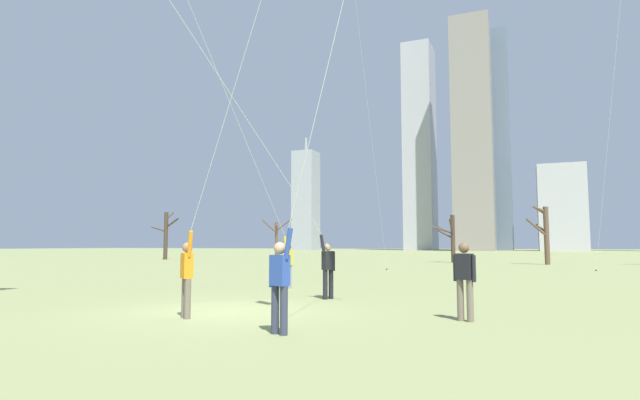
{
  "coord_description": "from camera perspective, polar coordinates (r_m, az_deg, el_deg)",
  "views": [
    {
      "loc": [
        6.67,
        -10.37,
        1.57
      ],
      "look_at": [
        0.0,
        6.0,
        3.15
      ],
      "focal_mm": 28.21,
      "sensor_mm": 36.0,
      "label": 1
    }
  ],
  "objects": [
    {
      "name": "ground_plane",
      "position": [
        12.43,
        -10.74,
        -12.28
      ],
      "size": [
        400.0,
        400.0,
        0.0
      ],
      "primitive_type": "plane",
      "color": "#848E56"
    },
    {
      "name": "kite_flyer_midfield_center_white",
      "position": [
        8.5,
        0.12,
        10.38
      ],
      "size": [
        7.02,
        3.55,
        20.49
      ],
      "color": "#33384C",
      "rests_on": "ground"
    },
    {
      "name": "kite_flyer_midfield_right_teal",
      "position": [
        13.44,
        -3.04,
        -1.42
      ],
      "size": [
        3.65,
        15.17,
        14.65
      ],
      "color": "black",
      "rests_on": "ground"
    },
    {
      "name": "kite_flyer_far_back_purple",
      "position": [
        16.94,
        -6.69,
        0.47
      ],
      "size": [
        2.29,
        13.29,
        19.19
      ],
      "color": "gray",
      "rests_on": "ground"
    },
    {
      "name": "kite_flyer_foreground_left_blue",
      "position": [
        10.75,
        -12.81,
        -0.87
      ],
      "size": [
        5.15,
        2.47,
        11.32
      ],
      "color": "#726656",
      "rests_on": "ground"
    },
    {
      "name": "bystander_strolling_midfield",
      "position": [
        10.95,
        16.08,
        -8.4
      ],
      "size": [
        0.48,
        0.32,
        1.62
      ],
      "color": "#726656",
      "rests_on": "ground"
    },
    {
      "name": "bare_tree_rightmost",
      "position": [
        57.41,
        -17.05,
        -3.67
      ],
      "size": [
        2.76,
        2.8,
        5.23
      ],
      "color": "#423326",
      "rests_on": "ground"
    },
    {
      "name": "bare_tree_right_of_center",
      "position": [
        52.23,
        -4.97,
        -4.31
      ],
      "size": [
        2.91,
        2.27,
        4.26
      ],
      "color": "brown",
      "rests_on": "ground"
    },
    {
      "name": "bare_tree_far_right_edge",
      "position": [
        44.39,
        24.18,
        -3.4
      ],
      "size": [
        1.76,
        2.02,
        4.84
      ],
      "color": "brown",
      "rests_on": "ground"
    },
    {
      "name": "bare_tree_leftmost",
      "position": [
        46.78,
        14.69,
        -4.09
      ],
      "size": [
        1.93,
        2.62,
        4.27
      ],
      "color": "#423326",
      "rests_on": "ground"
    },
    {
      "name": "skyline_wide_slab",
      "position": [
        149.7,
        -1.63,
        -0.07
      ],
      "size": [
        6.57,
        6.7,
        33.79
      ],
      "color": "#9EA3AD",
      "rests_on": "ground"
    },
    {
      "name": "skyline_tall_tower",
      "position": [
        150.19,
        25.74,
        -0.8
      ],
      "size": [
        11.93,
        9.8,
        23.16
      ],
      "color": "#B2B2B7",
      "rests_on": "ground"
    },
    {
      "name": "skyline_short_annex",
      "position": [
        163.25,
        11.24,
        5.94
      ],
      "size": [
        8.84,
        11.79,
        65.25
      ],
      "color": "#B2B2B7",
      "rests_on": "ground"
    },
    {
      "name": "skyline_squat_block",
      "position": [
        159.25,
        18.7,
        6.48
      ],
      "size": [
        11.45,
        6.99,
        65.76
      ],
      "color": "slate",
      "rests_on": "ground"
    },
    {
      "name": "skyline_slender_spire",
      "position": [
        145.4,
        16.89,
        7.31
      ],
      "size": [
        10.52,
        9.01,
        64.67
      ],
      "color": "gray",
      "rests_on": "ground"
    }
  ]
}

